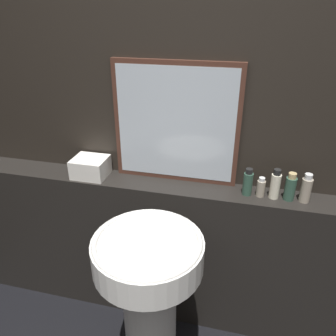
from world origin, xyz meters
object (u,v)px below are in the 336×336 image
(lotion_bottle, at_px, (275,185))
(mirror, at_px, (176,124))
(body_wash_bottle, at_px, (290,187))
(pedestal_sink, at_px, (149,297))
(towel_stack, at_px, (91,167))
(conditioner_bottle, at_px, (261,188))
(hand_soap_bottle, at_px, (306,189))
(shampoo_bottle, at_px, (248,183))

(lotion_bottle, bearing_deg, mirror, 171.69)
(lotion_bottle, bearing_deg, body_wash_bottle, -0.00)
(pedestal_sink, distance_m, towel_stack, 0.79)
(towel_stack, bearing_deg, conditioner_bottle, 0.00)
(hand_soap_bottle, bearing_deg, shampoo_bottle, -180.00)
(pedestal_sink, distance_m, shampoo_bottle, 0.75)
(mirror, relative_size, shampoo_bottle, 4.54)
(shampoo_bottle, height_order, conditioner_bottle, shampoo_bottle)
(pedestal_sink, height_order, towel_stack, towel_stack)
(shampoo_bottle, distance_m, hand_soap_bottle, 0.28)
(conditioner_bottle, relative_size, lotion_bottle, 0.66)
(conditioner_bottle, relative_size, body_wash_bottle, 0.71)
(mirror, height_order, towel_stack, mirror)
(lotion_bottle, xyz_separation_m, hand_soap_bottle, (0.15, -0.00, -0.00))
(pedestal_sink, height_order, hand_soap_bottle, hand_soap_bottle)
(lotion_bottle, distance_m, body_wash_bottle, 0.07)
(pedestal_sink, relative_size, mirror, 1.41)
(mirror, distance_m, shampoo_bottle, 0.49)
(mirror, bearing_deg, hand_soap_bottle, -6.53)
(mirror, distance_m, lotion_bottle, 0.60)
(shampoo_bottle, relative_size, body_wash_bottle, 1.00)
(shampoo_bottle, bearing_deg, body_wash_bottle, 0.00)
(mirror, distance_m, towel_stack, 0.56)
(pedestal_sink, distance_m, hand_soap_bottle, 0.94)
(towel_stack, relative_size, body_wash_bottle, 1.28)
(shampoo_bottle, bearing_deg, hand_soap_bottle, 0.00)
(body_wash_bottle, xyz_separation_m, hand_soap_bottle, (0.07, 0.00, 0.00))
(lotion_bottle, height_order, body_wash_bottle, lotion_bottle)
(hand_soap_bottle, bearing_deg, mirror, 173.47)
(mirror, xyz_separation_m, conditioner_bottle, (0.47, -0.08, -0.28))
(pedestal_sink, distance_m, mirror, 0.88)
(conditioner_bottle, height_order, lotion_bottle, lotion_bottle)
(shampoo_bottle, height_order, lotion_bottle, lotion_bottle)
(conditioner_bottle, relative_size, hand_soap_bottle, 0.69)
(pedestal_sink, relative_size, shampoo_bottle, 6.38)
(mirror, height_order, conditioner_bottle, mirror)
(mirror, xyz_separation_m, shampoo_bottle, (0.41, -0.08, -0.26))
(mirror, height_order, lotion_bottle, mirror)
(towel_stack, xyz_separation_m, body_wash_bottle, (1.10, 0.00, 0.01))
(pedestal_sink, xyz_separation_m, mirror, (-0.00, 0.55, 0.68))
(shampoo_bottle, xyz_separation_m, body_wash_bottle, (0.21, 0.00, 0.00))
(pedestal_sink, height_order, mirror, mirror)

